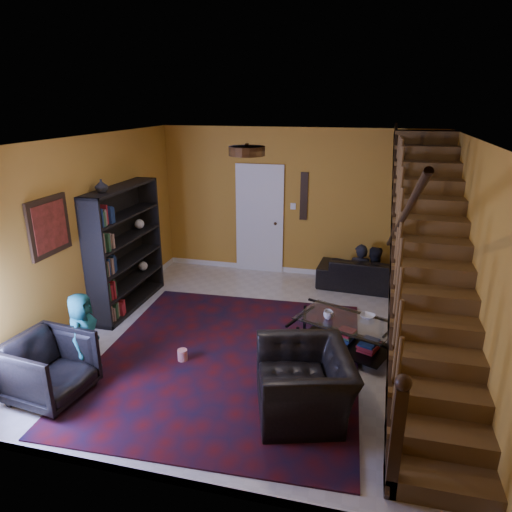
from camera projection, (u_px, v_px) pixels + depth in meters
The scene contains 21 objects.
floor at pixel (263, 339), 6.56m from camera, with size 5.50×5.50×0.00m, color beige.
room at pixel (207, 291), 8.07m from camera, with size 5.50×5.50×5.50m.
staircase at pixel (430, 259), 5.62m from camera, with size 0.95×5.02×3.18m.
bookshelf at pixel (126, 250), 7.35m from camera, with size 0.35×1.80×2.00m.
door at pixel (260, 221), 8.89m from camera, with size 0.82×0.05×2.05m, color silver.
framed_picture at pixel (49, 226), 5.75m from camera, with size 0.04×0.74×0.74m, color maroon.
wall_hanging at pixel (304, 196), 8.53m from camera, with size 0.14×0.03×0.90m, color black.
ceiling_fixture at pixel (247, 151), 4.94m from camera, with size 0.40×0.40×0.10m, color #3F2814.
rug at pixel (229, 358), 6.07m from camera, with size 3.37×3.86×0.02m, color #410B0F.
sofa at pixel (372, 274), 8.24m from camera, with size 1.93×0.75×0.56m, color black.
armchair_left at pixel (49, 368), 5.18m from camera, with size 0.81×0.83×0.76m, color black.
armchair_right at pixel (304, 383), 4.94m from camera, with size 1.12×0.98×0.73m, color black.
person_adult_a at pixel (359, 277), 8.37m from camera, with size 0.46×0.30×1.26m, color black.
person_adult_b at pixel (372, 279), 8.33m from camera, with size 0.60×0.47×1.23m, color black.
person_child at pixel (83, 335), 5.59m from camera, with size 0.53×0.34×1.08m, color #1C6B6C.
coffee_table at pixel (345, 334), 6.14m from camera, with size 1.44×1.15×0.48m.
cup_a at pixel (328, 315), 6.10m from camera, with size 0.13×0.13×0.11m, color #999999.
cup_b at pixel (328, 313), 6.17m from camera, with size 0.10×0.10×0.10m, color #999999.
bowl at pixel (368, 316), 6.14m from camera, with size 0.20×0.20×0.05m, color #999999.
vase at pixel (101, 186), 6.52m from camera, with size 0.18×0.18×0.19m, color #999999.
popcorn_bucket at pixel (182, 355), 5.98m from camera, with size 0.13×0.13×0.15m, color red.
Camera 1 is at (1.31, -5.67, 3.27)m, focal length 32.00 mm.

